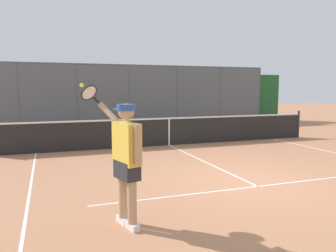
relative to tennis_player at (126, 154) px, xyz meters
The scene contains 6 objects.
ground_plane 3.39m from the tennis_player, 155.01° to the right, with size 60.00×60.00×0.00m, color #B27551.
court_line_markings 3.17m from the tennis_player, 167.66° to the right, with size 8.69×9.56×0.01m.
fence_backdrop 13.01m from the tennis_player, 102.99° to the right, with size 18.44×1.37×3.15m.
tennis_net 6.91m from the tennis_player, 115.10° to the right, with size 11.16×0.09×1.07m.
tennis_player is the anchor object (origin of this frame).
tennis_ball_near_baseline 8.77m from the tennis_player, 141.12° to the right, with size 0.07×0.07×0.07m, color #D6E042.
Camera 1 is at (3.95, 5.95, 1.98)m, focal length 35.92 mm.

